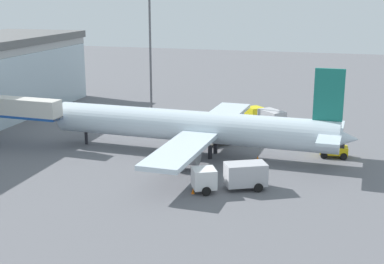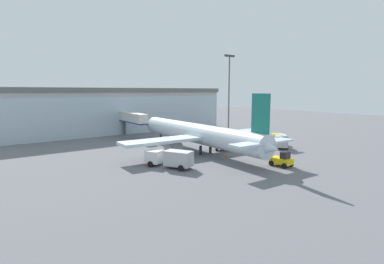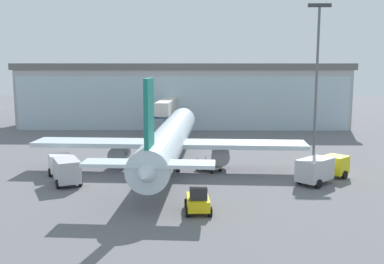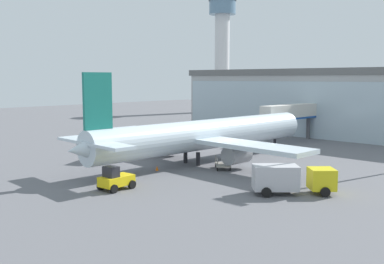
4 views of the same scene
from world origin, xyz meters
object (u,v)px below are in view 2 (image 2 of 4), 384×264
Objects in this scene: jet_bridge at (132,118)px; pushback_tug at (282,160)px; airplane at (199,134)px; catering_truck at (170,158)px; fuel_truck at (280,140)px; apron_light_mast at (229,88)px; safety_cone_wingtip at (147,163)px; baggage_cart at (223,148)px; safety_cone_nose at (225,158)px.

jet_bridge is 4.17× the size of pushback_tug.
pushback_tug is at bearing -165.50° from airplane.
pushback_tug is (3.58, -16.01, -2.42)m from airplane.
catering_truck is 26.72m from fuel_truck.
jet_bridge reaches higher than fuel_truck.
apron_light_mast reaches higher than jet_bridge.
pushback_tug is 6.07× the size of safety_cone_wingtip.
fuel_truck reaches higher than safety_cone_wingtip.
safety_cone_nose is (-4.79, -5.89, -0.23)m from baggage_cart.
airplane reaches higher than jet_bridge.
airplane is at bearing -171.63° from jet_bridge.
airplane is 11.38× the size of pushback_tug.
apron_light_mast reaches higher than safety_cone_nose.
jet_bridge is at bearing 154.53° from apron_light_mast.
catering_truck is at bearing 175.29° from safety_cone_nose.
jet_bridge is at bearing 76.50° from fuel_truck.
fuel_truck reaches higher than baggage_cart.
catering_truck is 4.17m from safety_cone_wingtip.
fuel_truck is at bearing 5.51° from safety_cone_nose.
baggage_cart is at bearing -107.76° from airplane.
safety_cone_nose is (-0.27, -7.50, -3.12)m from airplane.
pushback_tug is at bearing -38.19° from safety_cone_wingtip.
safety_cone_nose is at bearing 94.06° from baggage_cart.
pushback_tug is 20.61m from safety_cone_wingtip.
apron_light_mast is 25.40m from airplane.
jet_bridge is 25.34× the size of safety_cone_nose.
jet_bridge is 35.25m from fuel_truck.
airplane is at bearing 87.97° from safety_cone_nose.
airplane is 5.61m from baggage_cart.
pushback_tug reaches higher than baggage_cart.
airplane is at bearing -146.47° from apron_light_mast.
catering_truck and fuel_truck have the same top height.
apron_light_mast is 6.12× the size of pushback_tug.
airplane is 69.11× the size of safety_cone_wingtip.
fuel_truck is (26.71, 0.75, 0.00)m from catering_truck.
pushback_tug is at bearing 173.06° from fuel_truck.
baggage_cart is at bearing 50.88° from safety_cone_nose.
safety_cone_wingtip is (-10.21, -27.11, -4.47)m from jet_bridge.
apron_light_mast is 37.15× the size of safety_cone_wingtip.
airplane reaches higher than fuel_truck.
airplane is 17.38m from fuel_truck.
pushback_tug is (-16.34, -29.21, -11.02)m from apron_light_mast.
fuel_truck is 16.61m from safety_cone_nose.
apron_light_mast reaches higher than safety_cone_wingtip.
fuel_truck is 12.51m from baggage_cart.
airplane is 16.58m from pushback_tug.
pushback_tug is 9.36m from safety_cone_nose.
fuel_truck is at bearing -108.12° from airplane.
safety_cone_nose is (2.13, -31.34, -4.47)m from jet_bridge.
jet_bridge reaches higher than safety_cone_nose.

